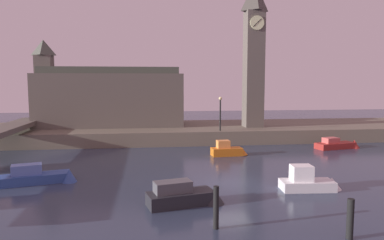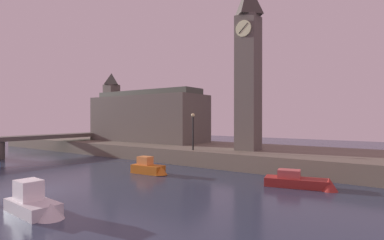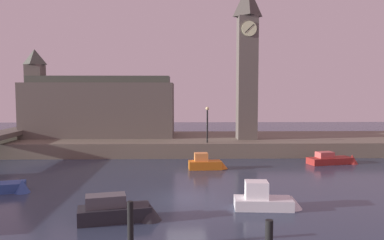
# 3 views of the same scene
# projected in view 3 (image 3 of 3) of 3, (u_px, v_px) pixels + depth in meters

# --- Properties ---
(ground_plane) EXTENTS (120.00, 120.00, 0.00)m
(ground_plane) POSITION_uv_depth(u_px,v_px,m) (186.00, 199.00, 23.15)
(ground_plane) COLOR #2D384C
(far_embankment) EXTENTS (70.00, 12.00, 1.50)m
(far_embankment) POSITION_uv_depth(u_px,v_px,m) (185.00, 143.00, 43.04)
(far_embankment) COLOR #6B6051
(far_embankment) RESTS_ON ground
(clock_tower) EXTENTS (2.29, 2.34, 16.72)m
(clock_tower) POSITION_uv_depth(u_px,v_px,m) (247.00, 60.00, 40.52)
(clock_tower) COLOR #5B544C
(clock_tower) RESTS_ON far_embankment
(parliament_hall) EXTENTS (17.06, 6.34, 10.11)m
(parliament_hall) POSITION_uv_depth(u_px,v_px,m) (98.00, 107.00, 43.71)
(parliament_hall) COLOR #5B544C
(parliament_hall) RESTS_ON far_embankment
(streetlamp) EXTENTS (0.36, 0.36, 3.66)m
(streetlamp) POSITION_uv_depth(u_px,v_px,m) (207.00, 120.00, 37.79)
(streetlamp) COLOR black
(streetlamp) RESTS_ON far_embankment
(mooring_post_left) EXTENTS (0.26, 0.26, 2.01)m
(mooring_post_left) POSITION_uv_depth(u_px,v_px,m) (130.00, 225.00, 15.80)
(mooring_post_left) COLOR black
(mooring_post_left) RESTS_ON ground
(boat_barge_dark) EXTENTS (4.56, 2.26, 1.40)m
(boat_barge_dark) POSITION_uv_depth(u_px,v_px,m) (121.00, 211.00, 19.21)
(boat_barge_dark) COLOR #232328
(boat_barge_dark) RESTS_ON ground
(boat_patrol_orange) EXTENTS (3.43, 1.44, 1.41)m
(boat_patrol_orange) POSITION_uv_depth(u_px,v_px,m) (208.00, 163.00, 32.16)
(boat_patrol_orange) COLOR orange
(boat_patrol_orange) RESTS_ON ground
(boat_ferry_white) EXTENTS (4.01, 1.70, 1.66)m
(boat_ferry_white) POSITION_uv_depth(u_px,v_px,m) (269.00, 200.00, 21.20)
(boat_ferry_white) COLOR silver
(boat_ferry_white) RESTS_ON ground
(boat_dinghy_red) EXTENTS (5.02, 2.34, 1.31)m
(boat_dinghy_red) POSITION_uv_depth(u_px,v_px,m) (336.00, 160.00, 34.55)
(boat_dinghy_red) COLOR maroon
(boat_dinghy_red) RESTS_ON ground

